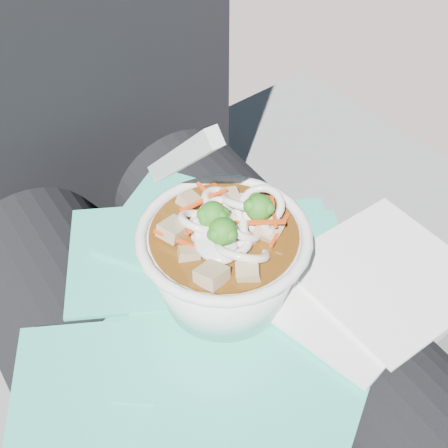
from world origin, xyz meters
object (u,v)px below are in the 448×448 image
lap (212,359)px  udon_bowl (224,255)px  person_body (163,280)px  stone_ledge (160,401)px  plastic_bag (213,310)px

lap → udon_bowl: size_ratio=2.66×
person_body → stone_ledge: bearing=90.0°
stone_ledge → plastic_bag: plastic_bag is taller
stone_ledge → lap: bearing=-90.0°
plastic_bag → udon_bowl: bearing=16.7°
lap → person_body: (0.00, 0.09, 0.02)m
stone_ledge → plastic_bag: bearing=-91.3°
udon_bowl → plastic_bag: bearing=-163.3°
lap → plastic_bag: plastic_bag is taller
stone_ledge → person_body: size_ratio=0.99×
stone_ledge → lap: size_ratio=2.08×
person_body → plastic_bag: 0.12m
plastic_bag → udon_bowl: size_ratio=2.06×
stone_ledge → lap: (0.00, -0.15, 0.31)m
stone_ledge → lap: 0.34m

